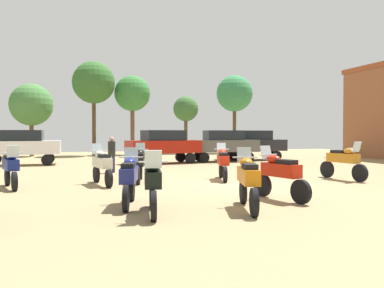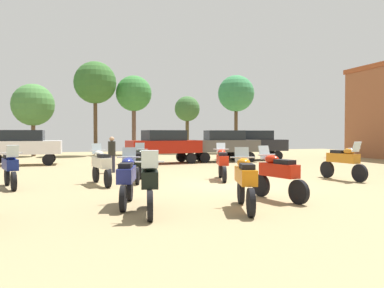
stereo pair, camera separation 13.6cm
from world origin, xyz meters
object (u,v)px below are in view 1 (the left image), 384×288
object	(u,v)px
car_3	(253,143)
person_3	(112,152)
motorcycle_4	(102,165)
motorcycle_7	(129,178)
motorcycle_1	(280,174)
motorcycle_5	(11,167)
tree_6	(94,83)
tree_2	(235,94)
tree_3	(31,105)
car_5	(163,144)
car_1	(223,143)
car_4	(21,145)
motorcycle_11	(248,179)
motorcycle_6	(343,161)
tree_5	(132,94)
tree_4	(186,109)
motorcycle_10	(153,182)
motorcycle_13	(139,163)
motorcycle_2	(223,162)

from	to	relation	value
car_3	person_3	xyz separation A→B (m)	(-10.01, -6.09, -0.20)
motorcycle_4	motorcycle_7	xyz separation A→B (m)	(0.41, -4.27, -0.00)
motorcycle_4	motorcycle_7	distance (m)	4.29
motorcycle_1	person_3	world-z (taller)	person_3
motorcycle_5	tree_6	distance (m)	19.89
tree_2	person_3	bearing A→B (deg)	-129.05
motorcycle_5	tree_3	bearing A→B (deg)	-102.62
car_5	tree_2	bearing A→B (deg)	-49.65
motorcycle_1	car_1	world-z (taller)	car_1
motorcycle_5	car_4	size ratio (longest dim) A/B	0.49
motorcycle_11	tree_6	bearing A→B (deg)	111.51
motorcycle_6	car_4	world-z (taller)	car_4
car_1	person_3	bearing A→B (deg)	128.59
motorcycle_11	tree_5	world-z (taller)	tree_5
person_3	tree_5	world-z (taller)	tree_5
tree_4	motorcycle_5	bearing A→B (deg)	-120.36
motorcycle_10	motorcycle_1	bearing A→B (deg)	-157.39
car_5	motorcycle_13	bearing A→B (deg)	152.20
motorcycle_6	car_1	size ratio (longest dim) A/B	0.52
car_4	tree_4	distance (m)	16.14
car_4	tree_6	distance (m)	11.04
car_4	tree_5	bearing A→B (deg)	-39.00
motorcycle_2	motorcycle_10	world-z (taller)	motorcycle_10
tree_3	motorcycle_5	bearing A→B (deg)	-86.13
car_3	tree_2	xyz separation A→B (m)	(2.66, 9.52, 4.32)
motorcycle_6	car_1	distance (m)	10.55
motorcycle_4	tree_3	distance (m)	19.66
motorcycle_11	tree_6	size ratio (longest dim) A/B	0.29
motorcycle_6	tree_2	world-z (taller)	tree_2
motorcycle_2	car_5	distance (m)	8.66
motorcycle_1	tree_5	distance (m)	24.34
motorcycle_2	car_3	size ratio (longest dim) A/B	0.47
motorcycle_2	motorcycle_13	xyz separation A→B (m)	(-3.22, 0.33, 0.01)
car_3	person_3	distance (m)	11.72
motorcycle_13	motorcycle_1	bearing A→B (deg)	-46.76
motorcycle_10	tree_6	size ratio (longest dim) A/B	0.27
motorcycle_5	motorcycle_7	xyz separation A→B (m)	(3.36, -4.23, -0.00)
motorcycle_1	tree_6	xyz separation A→B (m)	(-3.94, 23.41, 5.20)
motorcycle_5	motorcycle_7	bearing A→B (deg)	111.96
tree_5	tree_6	size ratio (longest dim) A/B	0.88
motorcycle_5	motorcycle_13	bearing A→B (deg)	170.45
tree_5	motorcycle_10	bearing A→B (deg)	-96.87
motorcycle_7	motorcycle_10	world-z (taller)	motorcycle_10
car_3	tree_4	xyz separation A→B (m)	(-2.09, 9.49, 2.78)
motorcycle_2	motorcycle_7	distance (m)	6.13
tree_4	tree_6	size ratio (longest dim) A/B	0.67
motorcycle_10	car_5	xyz separation A→B (m)	(3.36, 14.24, 0.45)
car_3	motorcycle_10	bearing A→B (deg)	158.34
motorcycle_11	car_4	distance (m)	16.99
car_3	tree_2	distance (m)	10.79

